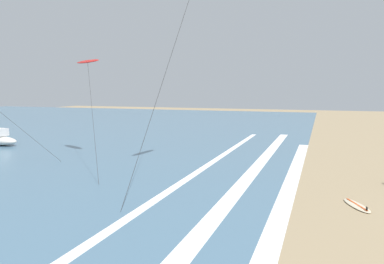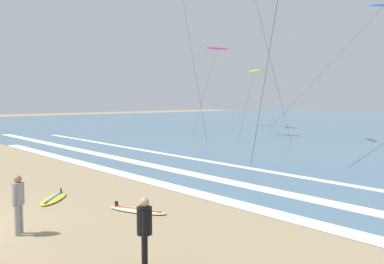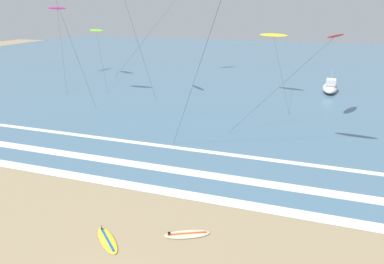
{
  "view_description": "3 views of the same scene",
  "coord_description": "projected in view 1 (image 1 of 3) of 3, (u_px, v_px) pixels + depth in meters",
  "views": [
    {
      "loc": [
        -16.04,
        6.96,
        5.32
      ],
      "look_at": [
        -1.21,
        12.26,
        3.45
      ],
      "focal_mm": 34.14,
      "sensor_mm": 36.0,
      "label": 1
    },
    {
      "loc": [
        13.74,
        -2.27,
        3.68
      ],
      "look_at": [
        -1.02,
        9.69,
        2.17
      ],
      "focal_mm": 42.31,
      "sensor_mm": 36.0,
      "label": 2
    },
    {
      "loc": [
        5.42,
        -6.1,
        9.73
      ],
      "look_at": [
        -0.1,
        11.54,
        2.54
      ],
      "focal_mm": 30.15,
      "sensor_mm": 36.0,
      "label": 3
    }
  ],
  "objects": [
    {
      "name": "wave_foam_outer_break",
      "position": [
        154.0,
        201.0,
        17.39
      ],
      "size": [
        53.9,
        0.51,
        0.01
      ],
      "primitive_type": "cube",
      "color": "white",
      "rests_on": "ocean_surface"
    },
    {
      "name": "wave_foam_mid_break",
      "position": [
        214.0,
        217.0,
        15.15
      ],
      "size": [
        58.36,
        0.85,
        0.01
      ],
      "primitive_type": "cube",
      "color": "white",
      "rests_on": "ocean_surface"
    },
    {
      "name": "wave_foam_shoreline",
      "position": [
        281.0,
        213.0,
        15.64
      ],
      "size": [
        40.68,
        0.82,
        0.01
      ],
      "primitive_type": "cube",
      "color": "white",
      "rests_on": "ocean_surface"
    },
    {
      "name": "surfboard_near_water",
      "position": [
        357.0,
        205.0,
        16.59
      ],
      "size": [
        2.16,
        1.4,
        0.25
      ],
      "color": "beige",
      "rests_on": "ground"
    },
    {
      "name": "kite_red_distant_low",
      "position": [
        88.0,
        62.0,
        28.56
      ],
      "size": [
        8.74,
        7.56,
        7.68
      ],
      "color": "red",
      "rests_on": "ground"
    }
  ]
}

